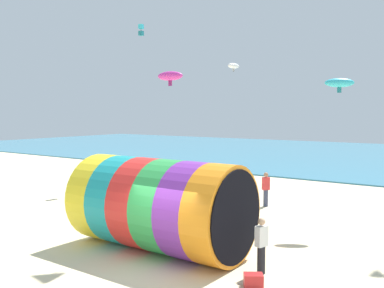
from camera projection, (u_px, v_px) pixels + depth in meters
The scene contains 9 objects.
ground_plane at pixel (164, 269), 13.11m from camera, with size 120.00×120.00×0.00m, color beige.
giant_inflatable_tube at pixel (160, 205), 14.82m from camera, with size 6.21×3.25×3.20m.
kite_handler at pixel (261, 245), 12.69m from camera, with size 0.33×0.41×1.68m.
kite_white_parafoil at pixel (234, 66), 25.69m from camera, with size 0.58×1.06×0.55m.
kite_cyan_box at pixel (141, 30), 27.84m from camera, with size 0.30×0.30×0.77m.
kite_magenta_parafoil at pixel (170, 76), 19.57m from camera, with size 1.36×0.69×0.73m.
kite_cyan_parafoil at pixel (339, 83), 17.95m from camera, with size 1.28×0.99×0.61m.
bystander_near_water at pixel (266, 189), 21.82m from camera, with size 0.40×0.42×1.76m.
cooler_box at pixel (253, 280), 11.76m from camera, with size 0.52×0.36×0.36m, color red.
Camera 1 is at (8.05, -9.99, 4.78)m, focal length 40.00 mm.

